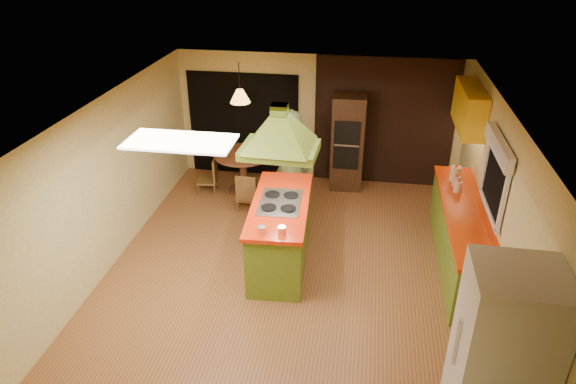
% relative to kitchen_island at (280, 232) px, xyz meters
% --- Properties ---
extents(ground, '(6.50, 6.50, 0.00)m').
position_rel_kitchen_island_xyz_m(ground, '(0.23, -0.22, -0.52)').
color(ground, '#9B5E32').
rests_on(ground, ground).
extents(room_walls, '(5.50, 6.50, 6.50)m').
position_rel_kitchen_island_xyz_m(room_walls, '(0.23, -0.22, 0.73)').
color(room_walls, beige).
rests_on(room_walls, ground).
extents(ceiling_plane, '(6.50, 6.50, 0.00)m').
position_rel_kitchen_island_xyz_m(ceiling_plane, '(0.23, -0.22, 1.98)').
color(ceiling_plane, silver).
rests_on(ceiling_plane, room_walls).
extents(brick_panel, '(2.64, 0.03, 2.50)m').
position_rel_kitchen_island_xyz_m(brick_panel, '(1.48, 3.01, 0.73)').
color(brick_panel, '#381E14').
rests_on(brick_panel, ground).
extents(nook_opening, '(2.20, 0.03, 2.10)m').
position_rel_kitchen_island_xyz_m(nook_opening, '(-1.27, 3.01, 0.53)').
color(nook_opening, black).
rests_on(nook_opening, ground).
extents(right_counter, '(0.62, 3.05, 0.92)m').
position_rel_kitchen_island_xyz_m(right_counter, '(2.68, 0.38, -0.05)').
color(right_counter, olive).
rests_on(right_counter, ground).
extents(upper_cabinets, '(0.34, 1.40, 0.70)m').
position_rel_kitchen_island_xyz_m(upper_cabinets, '(2.80, 1.98, 1.43)').
color(upper_cabinets, yellow).
rests_on(upper_cabinets, room_walls).
extents(window_right, '(0.12, 1.35, 1.06)m').
position_rel_kitchen_island_xyz_m(window_right, '(2.93, 0.18, 1.26)').
color(window_right, black).
rests_on(window_right, room_walls).
extents(fluor_panel, '(1.20, 0.60, 0.03)m').
position_rel_kitchen_island_xyz_m(fluor_panel, '(-0.87, -1.42, 1.97)').
color(fluor_panel, white).
rests_on(fluor_panel, ceiling_plane).
extents(kitchen_island, '(0.94, 2.09, 1.03)m').
position_rel_kitchen_island_xyz_m(kitchen_island, '(0.00, 0.00, 0.00)').
color(kitchen_island, olive).
rests_on(kitchen_island, ground).
extents(range_hood, '(1.07, 0.79, 0.80)m').
position_rel_kitchen_island_xyz_m(range_hood, '(0.00, 0.00, 1.73)').
color(range_hood, '#596E1B').
rests_on(range_hood, ceiling_plane).
extents(man, '(0.73, 0.48, 1.98)m').
position_rel_kitchen_island_xyz_m(man, '(-0.05, 1.37, 0.47)').
color(man, '#555D31').
rests_on(man, ground).
extents(refrigerator, '(0.83, 0.78, 1.99)m').
position_rel_kitchen_island_xyz_m(refrigerator, '(2.57, -2.63, 0.48)').
color(refrigerator, silver).
rests_on(refrigerator, ground).
extents(wall_oven, '(0.63, 0.62, 1.85)m').
position_rel_kitchen_island_xyz_m(wall_oven, '(0.83, 2.73, 0.41)').
color(wall_oven, '#462916').
rests_on(wall_oven, ground).
extents(dining_table, '(1.05, 1.05, 0.79)m').
position_rel_kitchen_island_xyz_m(dining_table, '(-1.10, 2.19, 0.04)').
color(dining_table, brown).
rests_on(dining_table, ground).
extents(chair_left, '(0.41, 0.41, 0.68)m').
position_rel_kitchen_island_xyz_m(chair_left, '(-1.80, 2.09, -0.18)').
color(chair_left, brown).
rests_on(chair_left, ground).
extents(chair_near, '(0.41, 0.41, 0.71)m').
position_rel_kitchen_island_xyz_m(chair_near, '(-0.85, 1.54, -0.16)').
color(chair_near, brown).
rests_on(chair_near, ground).
extents(pendant_lamp, '(0.47, 0.47, 0.24)m').
position_rel_kitchen_island_xyz_m(pendant_lamp, '(-1.10, 2.19, 1.38)').
color(pendant_lamp, '#FF9E3F').
rests_on(pendant_lamp, ceiling_plane).
extents(canister_large, '(0.20, 0.20, 0.25)m').
position_rel_kitchen_island_xyz_m(canister_large, '(2.63, 1.35, 0.53)').
color(canister_large, beige).
rests_on(canister_large, right_counter).
extents(canister_medium, '(0.15, 0.15, 0.17)m').
position_rel_kitchen_island_xyz_m(canister_medium, '(2.63, 0.97, 0.49)').
color(canister_medium, beige).
rests_on(canister_medium, right_counter).
extents(canister_small, '(0.15, 0.15, 0.17)m').
position_rel_kitchen_island_xyz_m(canister_small, '(2.63, 1.16, 0.49)').
color(canister_small, beige).
rests_on(canister_small, right_counter).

